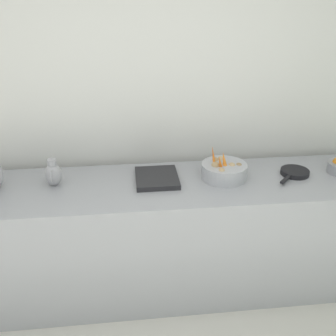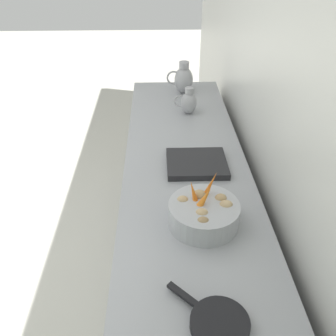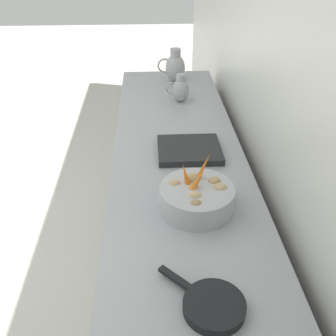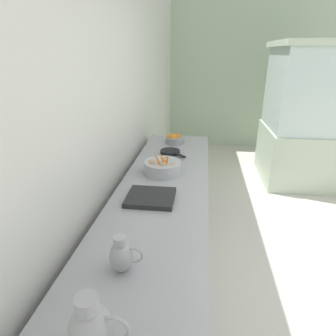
{
  "view_description": "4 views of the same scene",
  "coord_description": "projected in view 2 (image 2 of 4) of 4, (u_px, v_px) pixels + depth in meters",
  "views": [
    {
      "loc": [
        0.93,
        -0.23,
        2.16
      ],
      "look_at": [
        -1.43,
        0.04,
        1.04
      ],
      "focal_mm": 41.58,
      "sensor_mm": 36.0,
      "label": 1
    },
    {
      "loc": [
        -1.32,
        1.74,
        2.06
      ],
      "look_at": [
        -1.37,
        0.17,
        1.02
      ],
      "focal_mm": 39.65,
      "sensor_mm": 36.0,
      "label": 2
    },
    {
      "loc": [
        -1.33,
        1.8,
        1.97
      ],
      "look_at": [
        -1.4,
        0.37,
        1.06
      ],
      "focal_mm": 41.58,
      "sensor_mm": 36.0,
      "label": 3
    },
    {
      "loc": [
        -1.19,
        -1.78,
        1.88
      ],
      "look_at": [
        -1.45,
        0.22,
        1.05
      ],
      "focal_mm": 29.91,
      "sensor_mm": 36.0,
      "label": 4
    }
  ],
  "objects": [
    {
      "name": "counter_sink_basin",
      "position": [
        197.0,
        163.0,
        2.11
      ],
      "size": [
        0.34,
        0.3,
        0.04
      ],
      "primitive_type": "cube",
      "color": "#232326",
      "rests_on": "prep_counter"
    },
    {
      "name": "vegetable_colander",
      "position": [
        204.0,
        213.0,
        1.69
      ],
      "size": [
        0.32,
        0.32,
        0.23
      ],
      "color": "#ADAFB5",
      "rests_on": "prep_counter"
    },
    {
      "name": "prep_counter",
      "position": [
        187.0,
        245.0,
        2.22
      ],
      "size": [
        0.71,
        3.06,
        0.9
      ],
      "primitive_type": "cube",
      "color": "#9EA0A5",
      "rests_on": "ground_plane"
    },
    {
      "name": "skillet_on_counter",
      "position": [
        218.0,
        323.0,
        1.27
      ],
      "size": [
        0.28,
        0.28,
        0.03
      ],
      "color": "black",
      "rests_on": "prep_counter"
    },
    {
      "name": "metal_pitcher_short",
      "position": [
        189.0,
        102.0,
        2.67
      ],
      "size": [
        0.16,
        0.12,
        0.19
      ],
      "color": "#A3A3A8",
      "rests_on": "prep_counter"
    },
    {
      "name": "metal_pitcher_tall",
      "position": [
        183.0,
        79.0,
        2.99
      ],
      "size": [
        0.21,
        0.15,
        0.25
      ],
      "color": "#A3A3A8",
      "rests_on": "prep_counter"
    }
  ]
}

